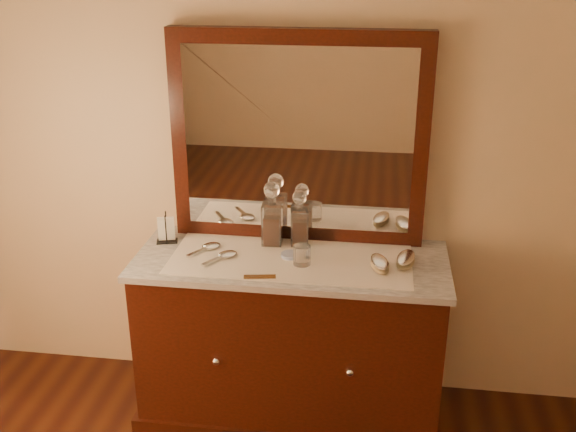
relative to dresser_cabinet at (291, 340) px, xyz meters
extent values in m
plane|color=tan|center=(0.00, 0.29, 0.99)|extent=(4.50, 4.50, 0.00)
cube|color=black|center=(0.00, 0.00, 0.00)|extent=(1.40, 0.55, 0.82)
cube|color=black|center=(0.00, 0.00, -0.37)|extent=(1.46, 0.59, 0.08)
sphere|color=silver|center=(-0.30, -0.28, 0.04)|extent=(0.04, 0.04, 0.04)
sphere|color=silver|center=(0.30, -0.28, 0.04)|extent=(0.04, 0.04, 0.04)
cube|color=silver|center=(0.00, 0.00, 0.42)|extent=(1.44, 0.59, 0.03)
cube|color=black|center=(0.00, 0.25, 0.94)|extent=(1.20, 0.08, 1.00)
cube|color=white|center=(0.00, 0.21, 0.94)|extent=(1.06, 0.01, 0.86)
cube|color=silver|center=(0.00, -0.02, 0.44)|extent=(1.10, 0.45, 0.00)
cylinder|color=white|center=(0.00, 0.01, 0.45)|extent=(0.12, 0.12, 0.02)
cube|color=brown|center=(-0.11, -0.22, 0.45)|extent=(0.14, 0.05, 0.01)
cube|color=black|center=(-0.62, 0.10, 0.44)|extent=(0.11, 0.08, 0.01)
cylinder|color=black|center=(-0.61, 0.07, 0.51)|extent=(0.01, 0.01, 0.15)
cylinder|color=black|center=(-0.63, 0.13, 0.51)|extent=(0.01, 0.01, 0.15)
cube|color=white|center=(-0.62, 0.10, 0.51)|extent=(0.09, 0.06, 0.12)
cube|color=#8B3914|center=(-0.11, 0.14, 0.51)|extent=(0.08, 0.08, 0.14)
cube|color=white|center=(-0.11, 0.14, 0.54)|extent=(0.10, 0.10, 0.20)
cylinder|color=white|center=(-0.11, 0.14, 0.66)|extent=(0.04, 0.04, 0.03)
sphere|color=white|center=(-0.11, 0.14, 0.72)|extent=(0.08, 0.08, 0.08)
cube|color=#8B3914|center=(0.02, 0.16, 0.51)|extent=(0.08, 0.08, 0.12)
cube|color=white|center=(0.02, 0.16, 0.53)|extent=(0.10, 0.10, 0.17)
cylinder|color=white|center=(0.02, 0.16, 0.63)|extent=(0.04, 0.04, 0.03)
sphere|color=white|center=(0.02, 0.16, 0.68)|extent=(0.08, 0.08, 0.07)
ellipsoid|color=#8F7D57|center=(0.41, -0.06, 0.46)|extent=(0.11, 0.18, 0.03)
ellipsoid|color=silver|center=(0.41, -0.06, 0.48)|extent=(0.11, 0.18, 0.03)
ellipsoid|color=#8F7D57|center=(0.52, 0.00, 0.46)|extent=(0.11, 0.19, 0.03)
ellipsoid|color=silver|center=(0.52, 0.00, 0.48)|extent=(0.11, 0.19, 0.03)
ellipsoid|color=silver|center=(-0.39, 0.05, 0.45)|extent=(0.12, 0.12, 0.02)
cube|color=silver|center=(-0.44, -0.02, 0.45)|extent=(0.09, 0.12, 0.01)
ellipsoid|color=silver|center=(-0.29, -0.03, 0.45)|extent=(0.12, 0.12, 0.02)
cube|color=silver|center=(-0.34, -0.10, 0.45)|extent=(0.09, 0.12, 0.01)
cylinder|color=white|center=(0.06, -0.06, 0.49)|extent=(0.08, 0.08, 0.09)
camera|label=1|loc=(0.37, -2.74, 1.78)|focal=41.62mm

